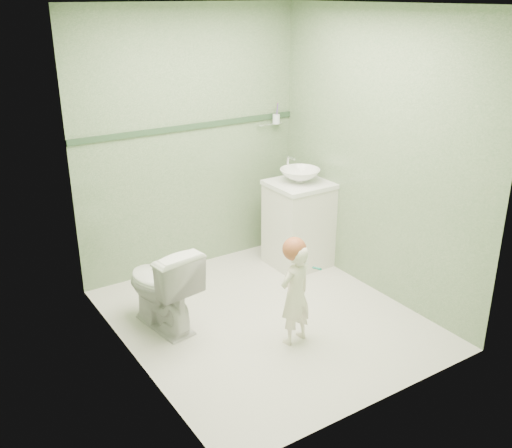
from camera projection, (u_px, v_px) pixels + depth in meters
ground at (266, 319)px, 4.75m from camera, size 2.50×2.50×0.00m
room_shell at (267, 177)px, 4.30m from camera, size 2.50×2.54×2.40m
trim_stripe at (190, 127)px, 5.21m from camera, size 2.20×0.02×0.05m
vanity at (298, 225)px, 5.57m from camera, size 0.52×0.50×0.80m
counter at (300, 184)px, 5.42m from camera, size 0.54×0.52×0.04m
basin at (300, 176)px, 5.38m from camera, size 0.37×0.37×0.13m
faucet at (288, 163)px, 5.50m from camera, size 0.03×0.13×0.18m
cup_holder at (275, 119)px, 5.63m from camera, size 0.26×0.07×0.21m
toilet at (161, 286)px, 4.52m from camera, size 0.49×0.74×0.70m
toddler at (295, 295)px, 4.31m from camera, size 0.32×0.24×0.79m
hair_cap at (294, 249)px, 4.19m from camera, size 0.18×0.18×0.18m
teal_toothbrush at (316, 268)px, 4.18m from camera, size 0.11×0.14×0.08m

